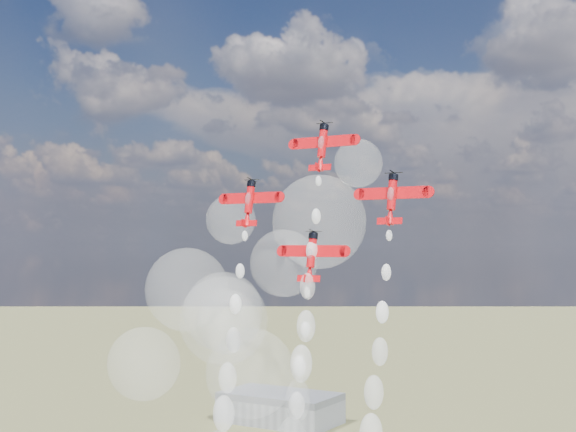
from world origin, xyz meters
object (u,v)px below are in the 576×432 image
at_px(hangar, 280,407).
at_px(plane_lead, 322,146).
at_px(plane_right, 392,197).
at_px(plane_slot, 311,255).
at_px(plane_left, 249,202).

distance_m(hangar, plane_lead, 228.02).
relative_size(hangar, plane_right, 3.96).
xyz_separation_m(hangar, plane_slot, (115.19, -179.45, 69.62)).
bearing_deg(plane_left, hangar, 119.61).
xyz_separation_m(plane_right, plane_slot, (-14.38, -2.05, -9.85)).
bearing_deg(plane_lead, hangar, 123.30).
bearing_deg(plane_left, plane_right, 0.00).
xyz_separation_m(plane_left, plane_slot, (14.38, -2.05, -9.85)).
distance_m(hangar, plane_slot, 224.31).
bearing_deg(plane_left, plane_lead, 8.12).
distance_m(plane_left, plane_right, 28.76).
bearing_deg(plane_slot, plane_lead, 90.00).
height_order(plane_lead, plane_left, plane_lead).
bearing_deg(plane_slot, plane_right, 8.12).
bearing_deg(hangar, plane_slot, -57.30).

